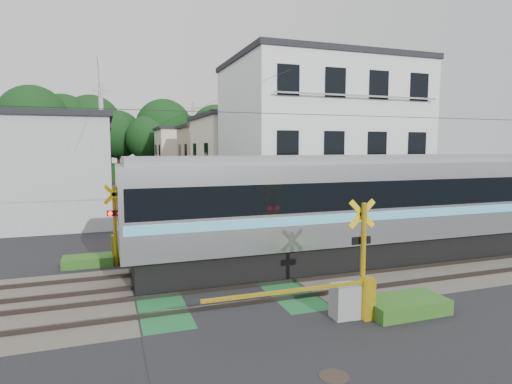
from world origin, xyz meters
name	(u,v)px	position (x,y,z in m)	size (l,w,h in m)	color
ground	(218,286)	(0.00, 0.00, 0.00)	(120.00, 120.00, 0.00)	black
track_bed	(218,285)	(0.00, 0.00, 0.04)	(120.00, 120.00, 0.14)	#47423A
commuter_train	(380,204)	(6.94, 1.20, 2.17)	(19.79, 3.12, 4.11)	black
crossing_signal_near	(349,292)	(2.59, -3.65, 0.71)	(4.74, 0.65, 3.09)	yellow
crossing_signal_far	(127,246)	(-2.59, 3.65, 0.71)	(4.74, 0.65, 3.09)	yellow
apartment_block	(319,143)	(8.50, 9.49, 4.66)	(10.20, 8.36, 9.30)	silver
houses_row	(148,160)	(0.25, 25.92, 3.24)	(22.07, 31.35, 6.80)	#ADAFB2
tree_hill	(120,136)	(-1.28, 48.66, 5.89)	(40.00, 13.35, 11.90)	black
catenary	(379,168)	(6.00, 0.03, 3.70)	(60.00, 5.04, 7.00)	#2D2D33
utility_poles	(134,151)	(-1.05, 23.01, 4.08)	(7.90, 42.00, 8.00)	#A5A5A0
pedestrian	(132,184)	(-0.94, 30.55, 0.84)	(0.61, 0.40, 1.67)	black
manhole_cover	(334,377)	(0.79, -6.05, 0.01)	(0.59, 0.59, 0.02)	#2D261E
weed_patches	(270,276)	(1.76, -0.09, 0.18)	(10.25, 8.80, 0.40)	#2D5E1E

